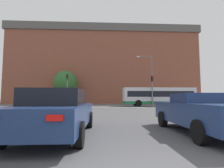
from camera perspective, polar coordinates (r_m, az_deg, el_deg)
stop_line_strip at (r=23.35m, az=-0.58°, el=-7.71°), size 9.56×0.30×0.01m
far_pavement at (r=38.08m, az=-1.53°, el=-6.59°), size 70.62×2.50×0.01m
brick_civic_building at (r=48.58m, az=-2.65°, el=5.24°), size 47.12×15.55×21.24m
car_saloon_left at (r=5.98m, az=-17.54°, el=-8.61°), size 2.10×4.84×1.47m
car_roadster_right at (r=6.83m, az=27.23°, el=-8.19°), size 2.05×4.78×1.36m
bus_crossing_lead at (r=29.03m, az=14.93°, el=-3.91°), size 11.33×2.71×2.92m
traffic_light_near_left at (r=24.54m, az=-14.46°, el=-0.38°), size 0.26×0.31×4.51m
traffic_light_near_right at (r=24.88m, az=13.01°, el=-0.66°), size 0.26×0.31×4.38m
traffic_light_far_left at (r=37.47m, az=-10.45°, el=-2.74°), size 0.26×0.31×3.67m
street_lamp_junction at (r=27.18m, az=12.09°, el=2.88°), size 2.45×0.36×7.83m
pedestrian_waiting at (r=37.83m, az=5.86°, el=-5.13°), size 0.31×0.44×1.65m
tree_by_building at (r=38.99m, az=-15.01°, el=0.36°), size 5.06×5.06×7.26m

